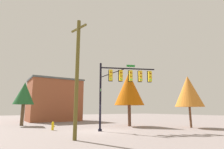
% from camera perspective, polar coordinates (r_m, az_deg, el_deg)
% --- Properties ---
extents(ground_plane, '(120.00, 120.00, 0.00)m').
position_cam_1_polar(ground_plane, '(18.30, -3.77, -17.16)').
color(ground_plane, gray).
extents(signal_pole_assembly, '(5.51, 2.78, 6.67)m').
position_cam_1_polar(signal_pole_assembly, '(18.82, 3.82, -1.60)').
color(signal_pole_assembly, black).
rests_on(signal_pole_assembly, ground_plane).
extents(utility_pole, '(0.53, 1.78, 8.62)m').
position_cam_1_polar(utility_pole, '(13.34, -10.81, -0.13)').
color(utility_pole, brown).
rests_on(utility_pole, ground_plane).
extents(fire_hydrant, '(0.33, 0.24, 0.83)m').
position_cam_1_polar(fire_hydrant, '(20.00, -17.92, -14.96)').
color(fire_hydrant, yellow).
rests_on(fire_hydrant, ground_plane).
extents(tree_near, '(2.62, 2.62, 5.62)m').
position_cam_1_polar(tree_near, '(27.05, -25.58, -5.40)').
color(tree_near, brown).
rests_on(tree_near, ground_plane).
extents(tree_mid, '(3.78, 3.78, 6.79)m').
position_cam_1_polar(tree_mid, '(23.86, 5.28, -4.45)').
color(tree_mid, brown).
rests_on(tree_mid, ground_plane).
extents(tree_far, '(3.27, 3.27, 5.98)m').
position_cam_1_polar(tree_far, '(23.57, 22.61, -4.83)').
color(tree_far, brown).
rests_on(tree_far, ground_plane).
extents(brick_building, '(9.09, 7.05, 7.57)m').
position_cam_1_polar(brick_building, '(36.10, -17.54, -7.55)').
color(brick_building, brown).
rests_on(brick_building, ground_plane).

